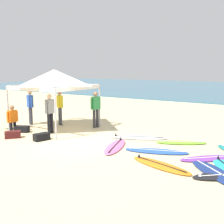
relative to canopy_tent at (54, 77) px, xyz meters
The scene contains 17 objects.
ground_plane 3.51m from the canopy_tent, 28.62° to the right, with size 80.00×80.00×0.00m, color beige.
canopy_tent is the anchor object (origin of this frame).
surfboard_blue 5.95m from the canopy_tent, ahead, with size 2.21×1.25×0.19m.
surfboard_lime 6.28m from the canopy_tent, ahead, with size 1.88×1.36×0.19m.
surfboard_navy 8.24m from the canopy_tent, 13.02° to the right, with size 2.32×2.14×0.19m.
surfboard_white 4.73m from the canopy_tent, ahead, with size 2.34×1.54×0.19m.
surfboard_pink 4.72m from the canopy_tent, 14.75° to the right, with size 1.15×2.13×0.19m.
surfboard_purple 7.52m from the canopy_tent, ahead, with size 1.77×1.75×0.19m.
surfboard_orange 6.79m from the canopy_tent, 17.77° to the right, with size 2.11×1.05×0.19m.
person_grey 1.67m from the canopy_tent, 59.92° to the right, with size 0.24×0.55×1.71m.
person_green 2.34m from the canopy_tent, 40.72° to the left, with size 0.33×0.52×1.71m.
person_blue 2.24m from the canopy_tent, behind, with size 0.52×0.34×1.71m.
person_yellow 1.64m from the canopy_tent, 119.86° to the left, with size 0.49×0.37×1.71m.
person_orange 2.56m from the canopy_tent, 126.86° to the right, with size 0.25×0.55×1.20m.
gear_bag_near_tent 3.07m from the canopy_tent, 60.72° to the right, with size 0.60×0.32×0.28m, color black.
gear_bag_by_pole 3.16m from the canopy_tent, 96.02° to the right, with size 0.60×0.32×0.28m, color #4C1919.
gear_bag_on_sand 2.72m from the canopy_tent, 119.23° to the right, with size 0.60×0.32×0.28m, color black.
Camera 1 is at (6.71, -7.72, 2.79)m, focal length 43.43 mm.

